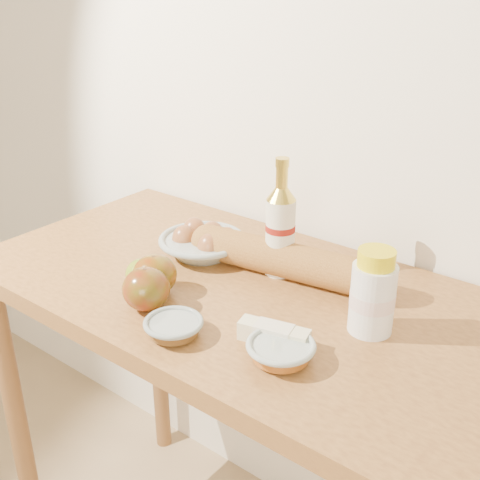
# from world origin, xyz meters

# --- Properties ---
(back_wall) EXTENTS (3.50, 0.02, 2.60)m
(back_wall) POSITION_xyz_m (0.00, 1.51, 1.30)
(back_wall) COLOR white
(back_wall) RESTS_ON ground
(table) EXTENTS (1.20, 0.60, 0.90)m
(table) POSITION_xyz_m (0.00, 1.18, 0.78)
(table) COLOR #A46D35
(table) RESTS_ON ground
(bourbon_bottle) EXTENTS (0.08, 0.08, 0.25)m
(bourbon_bottle) POSITION_xyz_m (0.01, 1.28, 1.00)
(bourbon_bottle) COLOR beige
(bourbon_bottle) RESTS_ON table
(cream_bottle) EXTENTS (0.08, 0.08, 0.16)m
(cream_bottle) POSITION_xyz_m (0.26, 1.19, 0.97)
(cream_bottle) COLOR silver
(cream_bottle) RESTS_ON table
(egg_bowl) EXTENTS (0.20, 0.20, 0.07)m
(egg_bowl) POSITION_xyz_m (-0.18, 1.25, 0.93)
(egg_bowl) COLOR #92A09A
(egg_bowl) RESTS_ON table
(baguette) EXTENTS (0.46, 0.14, 0.08)m
(baguette) POSITION_xyz_m (0.03, 1.27, 0.94)
(baguette) COLOR #A77233
(baguette) RESTS_ON table
(apple_yellowgreen) EXTENTS (0.09, 0.09, 0.06)m
(apple_yellowgreen) POSITION_xyz_m (-0.17, 1.05, 0.93)
(apple_yellowgreen) COLOR olive
(apple_yellowgreen) RESTS_ON table
(apple_redgreen_front) EXTENTS (0.11, 0.11, 0.08)m
(apple_redgreen_front) POSITION_xyz_m (-0.14, 1.05, 0.94)
(apple_redgreen_front) COLOR #910E07
(apple_redgreen_front) RESTS_ON table
(apple_redgreen_right) EXTENTS (0.12, 0.12, 0.08)m
(apple_redgreen_right) POSITION_xyz_m (-0.11, 1.00, 0.94)
(apple_redgreen_right) COLOR maroon
(apple_redgreen_right) RESTS_ON table
(sugar_bowl) EXTENTS (0.11, 0.11, 0.03)m
(sugar_bowl) POSITION_xyz_m (-0.01, 0.97, 0.92)
(sugar_bowl) COLOR gray
(sugar_bowl) RESTS_ON table
(syrup_bowl) EXTENTS (0.12, 0.12, 0.03)m
(syrup_bowl) POSITION_xyz_m (0.18, 1.02, 0.92)
(syrup_bowl) COLOR #9AA8A1
(syrup_bowl) RESTS_ON table
(butter_stick) EXTENTS (0.13, 0.06, 0.04)m
(butter_stick) POSITION_xyz_m (0.15, 1.05, 0.92)
(butter_stick) COLOR beige
(butter_stick) RESTS_ON table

